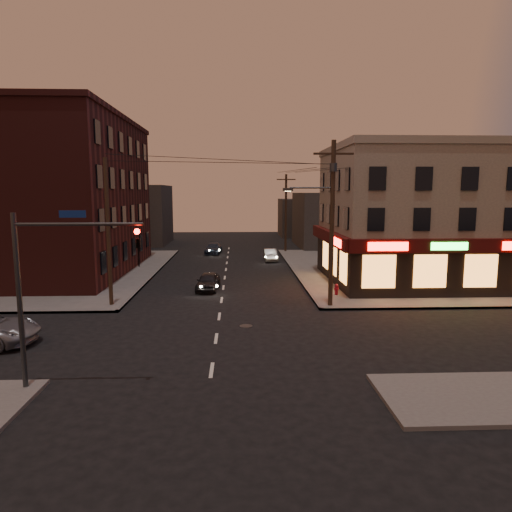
{
  "coord_description": "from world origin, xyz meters",
  "views": [
    {
      "loc": [
        1.06,
        -21.56,
        7.1
      ],
      "look_at": [
        2.21,
        6.16,
        3.2
      ],
      "focal_mm": 32.0,
      "sensor_mm": 36.0,
      "label": 1
    }
  ],
  "objects": [
    {
      "name": "utility_pole_main",
      "position": [
        6.68,
        5.8,
        5.76
      ],
      "size": [
        4.2,
        0.44,
        10.0
      ],
      "color": "#382619",
      "rests_on": "sidewalk_ne"
    },
    {
      "name": "traffic_signal",
      "position": [
        -5.57,
        -5.6,
        4.16
      ],
      "size": [
        4.49,
        0.32,
        6.47
      ],
      "color": "#333538",
      "rests_on": "ground"
    },
    {
      "name": "brick_apartment",
      "position": [
        -14.5,
        19.0,
        6.65
      ],
      "size": [
        12.0,
        20.0,
        13.0
      ],
      "primitive_type": "cube",
      "color": "#421715",
      "rests_on": "sidewalk_nw"
    },
    {
      "name": "sidewalk_nw",
      "position": [
        -18.0,
        19.0,
        0.07
      ],
      "size": [
        24.0,
        28.0,
        0.15
      ],
      "primitive_type": "cube",
      "color": "#514F4C",
      "rests_on": "ground"
    },
    {
      "name": "bg_building_nw",
      "position": [
        -13.0,
        42.0,
        4.0
      ],
      "size": [
        9.0,
        10.0,
        8.0
      ],
      "primitive_type": "cube",
      "color": "#3F3D3A",
      "rests_on": "ground"
    },
    {
      "name": "sidewalk_ne",
      "position": [
        18.0,
        19.0,
        0.07
      ],
      "size": [
        24.0,
        28.0,
        0.15
      ],
      "primitive_type": "cube",
      "color": "#514F4C",
      "rests_on": "ground"
    },
    {
      "name": "utility_pole_west",
      "position": [
        -6.8,
        6.5,
        4.65
      ],
      "size": [
        0.24,
        0.24,
        9.0
      ],
      "primitive_type": "cylinder",
      "color": "#382619",
      "rests_on": "sidewalk_nw"
    },
    {
      "name": "sedan_far",
      "position": [
        -1.7,
        31.15,
        0.6
      ],
      "size": [
        2.08,
        4.3,
        1.21
      ],
      "primitive_type": "imported",
      "rotation": [
        0.0,
        0.0,
        -0.09
      ],
      "color": "#1C2739",
      "rests_on": "ground"
    },
    {
      "name": "bg_building_ne_b",
      "position": [
        12.0,
        52.0,
        3.0
      ],
      "size": [
        8.0,
        8.0,
        6.0
      ],
      "primitive_type": "cube",
      "color": "#3F3D3A",
      "rests_on": "ground"
    },
    {
      "name": "sedan_near",
      "position": [
        -1.07,
        11.21,
        0.64
      ],
      "size": [
        1.83,
        3.86,
        1.27
      ],
      "primitive_type": "imported",
      "rotation": [
        0.0,
        0.0,
        -0.09
      ],
      "color": "black",
      "rests_on": "ground"
    },
    {
      "name": "utility_pole_far",
      "position": [
        6.8,
        32.0,
        4.65
      ],
      "size": [
        0.26,
        0.26,
        9.0
      ],
      "primitive_type": "cylinder",
      "color": "#382619",
      "rests_on": "sidewalk_ne"
    },
    {
      "name": "bg_building_ne_a",
      "position": [
        14.0,
        38.0,
        3.5
      ],
      "size": [
        10.0,
        12.0,
        7.0
      ],
      "primitive_type": "cube",
      "color": "#3F3D3A",
      "rests_on": "ground"
    },
    {
      "name": "sedan_mid",
      "position": [
        4.49,
        25.31,
        0.61
      ],
      "size": [
        1.39,
        3.73,
        1.22
      ],
      "primitive_type": "imported",
      "rotation": [
        0.0,
        0.0,
        0.03
      ],
      "color": "slate",
      "rests_on": "ground"
    },
    {
      "name": "pizza_building",
      "position": [
        15.93,
        13.43,
        5.35
      ],
      "size": [
        15.85,
        12.85,
        10.5
      ],
      "color": "tan",
      "rests_on": "sidewalk_ne"
    },
    {
      "name": "fire_hydrant",
      "position": [
        7.8,
        8.62,
        0.56
      ],
      "size": [
        0.33,
        0.33,
        0.75
      ],
      "rotation": [
        0.0,
        0.0,
        0.11
      ],
      "color": "maroon",
      "rests_on": "sidewalk_ne"
    },
    {
      "name": "ground",
      "position": [
        0.0,
        0.0,
        0.0
      ],
      "size": [
        120.0,
        120.0,
        0.0
      ],
      "primitive_type": "plane",
      "color": "black",
      "rests_on": "ground"
    }
  ]
}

